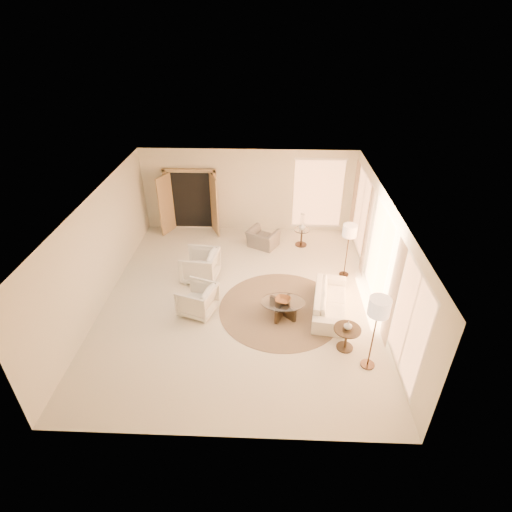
{
  "coord_description": "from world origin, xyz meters",
  "views": [
    {
      "loc": [
        0.75,
        -8.34,
        6.5
      ],
      "look_at": [
        0.4,
        0.4,
        1.1
      ],
      "focal_mm": 28.0,
      "sensor_mm": 36.0,
      "label": 1
    }
  ],
  "objects_px": {
    "floor_lamp_near": "(350,233)",
    "bowl": "(283,300)",
    "armchair_left": "(200,264)",
    "coffee_table": "(283,306)",
    "accent_chair": "(263,236)",
    "end_vase": "(348,326)",
    "end_table": "(347,335)",
    "floor_lamp_far": "(379,310)",
    "side_table": "(301,236)",
    "side_vase": "(302,226)",
    "sofa": "(330,301)",
    "armchair_right": "(197,298)"
  },
  "relations": [
    {
      "from": "floor_lamp_near",
      "to": "side_vase",
      "type": "bearing_deg",
      "value": 124.33
    },
    {
      "from": "side_vase",
      "to": "coffee_table",
      "type": "bearing_deg",
      "value": -100.62
    },
    {
      "from": "sofa",
      "to": "side_table",
      "type": "height_order",
      "value": "sofa"
    },
    {
      "from": "end_table",
      "to": "floor_lamp_far",
      "type": "xyz_separation_m",
      "value": [
        0.41,
        -0.5,
        1.13
      ]
    },
    {
      "from": "coffee_table",
      "to": "floor_lamp_near",
      "type": "height_order",
      "value": "floor_lamp_near"
    },
    {
      "from": "floor_lamp_near",
      "to": "floor_lamp_far",
      "type": "bearing_deg",
      "value": -90.0
    },
    {
      "from": "accent_chair",
      "to": "coffee_table",
      "type": "relative_size",
      "value": 0.68
    },
    {
      "from": "floor_lamp_far",
      "to": "floor_lamp_near",
      "type": "bearing_deg",
      "value": 90.0
    },
    {
      "from": "armchair_right",
      "to": "side_table",
      "type": "xyz_separation_m",
      "value": [
        2.77,
        3.48,
        -0.08
      ]
    },
    {
      "from": "side_table",
      "to": "armchair_right",
      "type": "bearing_deg",
      "value": -128.51
    },
    {
      "from": "coffee_table",
      "to": "end_vase",
      "type": "bearing_deg",
      "value": -38.38
    },
    {
      "from": "sofa",
      "to": "side_vase",
      "type": "bearing_deg",
      "value": 17.49
    },
    {
      "from": "floor_lamp_far",
      "to": "side_vase",
      "type": "height_order",
      "value": "floor_lamp_far"
    },
    {
      "from": "accent_chair",
      "to": "end_vase",
      "type": "bearing_deg",
      "value": 141.77
    },
    {
      "from": "end_table",
      "to": "armchair_left",
      "type": "bearing_deg",
      "value": 144.73
    },
    {
      "from": "armchair_left",
      "to": "coffee_table",
      "type": "bearing_deg",
      "value": 63.75
    },
    {
      "from": "armchair_right",
      "to": "floor_lamp_near",
      "type": "bearing_deg",
      "value": 133.66
    },
    {
      "from": "end_table",
      "to": "side_vase",
      "type": "distance_m",
      "value": 4.68
    },
    {
      "from": "floor_lamp_far",
      "to": "side_table",
      "type": "bearing_deg",
      "value": 102.57
    },
    {
      "from": "coffee_table",
      "to": "armchair_left",
      "type": "bearing_deg",
      "value": 146.75
    },
    {
      "from": "coffee_table",
      "to": "bowl",
      "type": "bearing_deg",
      "value": 153.43
    },
    {
      "from": "end_vase",
      "to": "floor_lamp_near",
      "type": "bearing_deg",
      "value": 82.02
    },
    {
      "from": "floor_lamp_near",
      "to": "floor_lamp_far",
      "type": "height_order",
      "value": "floor_lamp_far"
    },
    {
      "from": "floor_lamp_far",
      "to": "sofa",
      "type": "bearing_deg",
      "value": 108.52
    },
    {
      "from": "sofa",
      "to": "coffee_table",
      "type": "bearing_deg",
      "value": 109.0
    },
    {
      "from": "bowl",
      "to": "end_vase",
      "type": "bearing_deg",
      "value": -38.38
    },
    {
      "from": "end_vase",
      "to": "side_vase",
      "type": "bearing_deg",
      "value": 98.97
    },
    {
      "from": "armchair_right",
      "to": "end_vase",
      "type": "xyz_separation_m",
      "value": [
        3.5,
        -1.13,
        0.24
      ]
    },
    {
      "from": "coffee_table",
      "to": "floor_lamp_near",
      "type": "distance_m",
      "value": 2.8
    },
    {
      "from": "side_table",
      "to": "floor_lamp_near",
      "type": "height_order",
      "value": "floor_lamp_near"
    },
    {
      "from": "side_vase",
      "to": "end_vase",
      "type": "bearing_deg",
      "value": -81.03
    },
    {
      "from": "accent_chair",
      "to": "bowl",
      "type": "height_order",
      "value": "accent_chair"
    },
    {
      "from": "sofa",
      "to": "end_table",
      "type": "height_order",
      "value": "sofa"
    },
    {
      "from": "end_vase",
      "to": "floor_lamp_far",
      "type": "bearing_deg",
      "value": -50.56
    },
    {
      "from": "floor_lamp_near",
      "to": "accent_chair",
      "type": "bearing_deg",
      "value": 147.15
    },
    {
      "from": "armchair_left",
      "to": "side_vase",
      "type": "distance_m",
      "value": 3.57
    },
    {
      "from": "accent_chair",
      "to": "floor_lamp_near",
      "type": "height_order",
      "value": "floor_lamp_near"
    },
    {
      "from": "floor_lamp_near",
      "to": "bowl",
      "type": "height_order",
      "value": "floor_lamp_near"
    },
    {
      "from": "armchair_left",
      "to": "end_table",
      "type": "height_order",
      "value": "armchair_left"
    },
    {
      "from": "armchair_left",
      "to": "armchair_right",
      "type": "bearing_deg",
      "value": 13.39
    },
    {
      "from": "armchair_left",
      "to": "coffee_table",
      "type": "relative_size",
      "value": 0.73
    },
    {
      "from": "accent_chair",
      "to": "floor_lamp_near",
      "type": "distance_m",
      "value": 3.0
    },
    {
      "from": "armchair_right",
      "to": "end_table",
      "type": "relative_size",
      "value": 1.41
    },
    {
      "from": "accent_chair",
      "to": "end_table",
      "type": "height_order",
      "value": "accent_chair"
    },
    {
      "from": "sofa",
      "to": "end_vase",
      "type": "relative_size",
      "value": 10.57
    },
    {
      "from": "end_table",
      "to": "side_table",
      "type": "xyz_separation_m",
      "value": [
        -0.73,
        4.61,
        -0.05
      ]
    },
    {
      "from": "end_table",
      "to": "end_vase",
      "type": "bearing_deg",
      "value": 180.0
    },
    {
      "from": "end_vase",
      "to": "side_vase",
      "type": "distance_m",
      "value": 4.67
    },
    {
      "from": "armchair_left",
      "to": "floor_lamp_near",
      "type": "distance_m",
      "value": 4.19
    },
    {
      "from": "side_table",
      "to": "bowl",
      "type": "xyz_separation_m",
      "value": [
        -0.66,
        -3.51,
        0.11
      ]
    }
  ]
}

